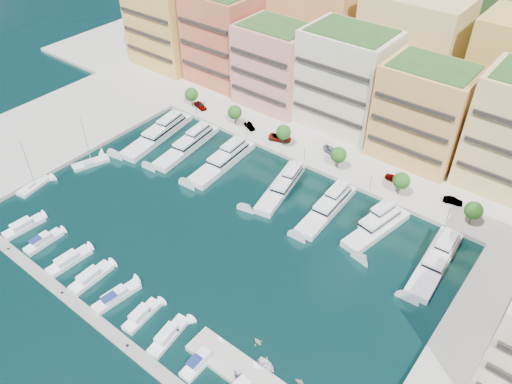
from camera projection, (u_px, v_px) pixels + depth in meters
ground at (220, 233)px, 103.89m from camera, size 400.00×400.00×0.00m
north_quay at (364, 113)px, 141.61m from camera, size 220.00×64.00×2.00m
west_quay at (19, 146)px, 128.71m from camera, size 34.00×76.00×2.00m
hillside at (432, 57)px, 170.82m from camera, size 240.00×40.00×58.00m
south_pontoon at (94, 319)px, 87.08m from camera, size 72.00×2.20×0.35m
apartment_0 at (166, 26)px, 157.48m from camera, size 22.00×16.50×24.80m
apartment_1 at (222, 38)px, 147.53m from camera, size 20.00×16.50×26.80m
apartment_2 at (275, 66)px, 137.53m from camera, size 20.00×15.50×22.80m
apartment_3 at (346, 79)px, 127.74m from camera, size 22.00×16.50×25.80m
apartment_4 at (423, 113)px, 116.62m from camera, size 20.00×15.50×23.80m
backblock_0 at (241, 4)px, 165.12m from camera, size 26.00×18.00×30.00m
backblock_1 at (317, 25)px, 150.76m from camera, size 26.00×18.00×30.00m
backblock_2 at (410, 50)px, 136.39m from camera, size 26.00×18.00×30.00m
tree_0 at (191, 94)px, 140.43m from camera, size 3.80×3.80×5.65m
tree_1 at (235, 112)px, 132.76m from camera, size 3.80×3.80×5.65m
tree_2 at (284, 132)px, 125.10m from camera, size 3.80×3.80×5.65m
tree_3 at (339, 155)px, 117.44m from camera, size 3.80×3.80×5.65m
tree_4 at (401, 181)px, 109.78m from camera, size 3.80×3.80×5.65m
tree_5 at (474, 210)px, 102.12m from camera, size 3.80×3.80×5.65m
lamppost_0 at (196, 105)px, 137.69m from camera, size 0.30×0.30×4.20m
lamppost_1 at (247, 126)px, 129.07m from camera, size 0.30×0.30×4.20m
lamppost_2 at (305, 151)px, 120.45m from camera, size 0.30×0.30×4.20m
lamppost_3 at (371, 179)px, 111.84m from camera, size 0.30×0.30×4.20m
lamppost_4 at (449, 212)px, 103.22m from camera, size 0.30×0.30×4.20m
yacht_0 at (160, 132)px, 131.67m from camera, size 8.37×24.68×7.30m
yacht_1 at (189, 144)px, 127.51m from camera, size 6.81×22.67×7.30m
yacht_2 at (225, 159)px, 122.15m from camera, size 6.41×21.70×7.30m
yacht_3 at (283, 184)px, 114.46m from camera, size 8.06×20.21×7.30m
yacht_4 at (328, 207)px, 108.56m from camera, size 5.28×20.00×7.30m
yacht_5 at (378, 226)px, 103.74m from camera, size 7.59×17.96×7.30m
yacht_6 at (437, 259)px, 96.51m from camera, size 5.71×20.67×7.30m
cruiser_0 at (24, 227)px, 104.45m from camera, size 3.12×8.77×2.55m
cruiser_1 at (43, 242)px, 101.03m from camera, size 2.46×8.02×2.66m
cruiser_2 at (69, 261)px, 96.93m from camera, size 3.02×9.08×2.55m
cruiser_3 at (91, 278)px, 93.67m from camera, size 2.99×8.74×2.55m
cruiser_4 at (116, 297)px, 90.11m from camera, size 3.45×9.41×2.66m
cruiser_5 at (142, 316)px, 86.92m from camera, size 3.06×7.80×2.55m
cruiser_6 at (168, 336)px, 83.72m from camera, size 3.48×8.91×2.55m
cruiser_7 at (201, 361)px, 80.11m from camera, size 2.47×8.06×2.66m
sailboat_1 at (91, 163)px, 122.35m from camera, size 5.59×9.24×13.20m
sailboat_0 at (34, 186)px, 115.36m from camera, size 4.25×8.52×13.20m
tender_3 at (300, 381)px, 77.52m from camera, size 1.68×1.50×0.80m
tender_1 at (258, 342)px, 82.99m from camera, size 2.04×1.86×0.92m
tender_2 at (266, 366)px, 79.69m from camera, size 3.81×2.96×0.72m
car_0 at (200, 106)px, 141.42m from camera, size 4.93×2.97×1.57m
car_1 at (250, 126)px, 133.18m from camera, size 4.31×2.94×1.35m
car_2 at (280, 138)px, 128.52m from camera, size 6.47×4.54×1.64m
car_3 at (332, 151)px, 123.86m from camera, size 5.46×3.24×1.48m
car_4 at (394, 179)px, 115.29m from camera, size 4.37×2.07×1.44m
car_5 at (453, 201)px, 109.22m from camera, size 4.33×2.37×1.35m
person_0 at (236, 374)px, 76.85m from camera, size 0.66×0.76×1.76m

